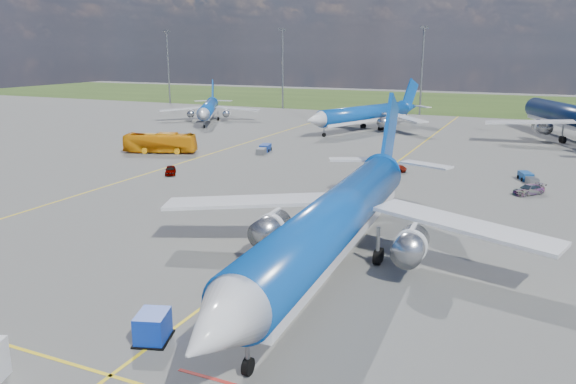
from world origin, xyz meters
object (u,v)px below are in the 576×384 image
at_px(service_car_b, 391,167).
at_px(baggage_tug_c, 264,149).
at_px(uld_container, 153,327).
at_px(baggage_tug_w, 528,178).
at_px(main_airliner, 333,272).
at_px(apron_bus, 160,143).
at_px(service_car_c, 529,190).
at_px(bg_jet_nw, 209,122).
at_px(bg_jet_n, 570,140).
at_px(service_car_a, 170,170).
at_px(bg_jet_nnw, 364,130).

xyz_separation_m(service_car_b, baggage_tug_c, (-23.37, 6.26, -0.06)).
distance_m(uld_container, baggage_tug_w, 57.36).
height_order(main_airliner, apron_bus, main_airliner).
bearing_deg(baggage_tug_c, uld_container, -82.09).
bearing_deg(service_car_c, bg_jet_nw, -170.45).
distance_m(bg_jet_n, service_car_b, 48.27).
relative_size(main_airliner, baggage_tug_c, 8.38).
bearing_deg(main_airliner, apron_bus, 137.29).
height_order(bg_jet_nw, service_car_a, bg_jet_nw).
xyz_separation_m(bg_jet_nw, apron_bus, (14.89, -38.87, 1.68)).
distance_m(apron_bus, baggage_tug_c, 17.41).
xyz_separation_m(bg_jet_nnw, uld_container, (14.39, -91.29, 0.87)).
distance_m(apron_bus, service_car_b, 39.05).
height_order(service_car_b, baggage_tug_w, service_car_b).
distance_m(apron_bus, service_car_a, 17.56).
xyz_separation_m(service_car_b, baggage_tug_w, (17.99, 1.24, -0.13)).
bearing_deg(bg_jet_nnw, apron_bus, -99.15).
bearing_deg(baggage_tug_c, baggage_tug_w, -19.68).
height_order(bg_jet_nnw, apron_bus, bg_jet_nnw).
bearing_deg(baggage_tug_c, service_car_b, -27.77).
xyz_separation_m(service_car_b, service_car_c, (18.32, -6.06, -0.01)).
relative_size(uld_container, baggage_tug_c, 0.40).
bearing_deg(service_car_c, main_airliner, -71.49).
xyz_separation_m(bg_jet_nnw, main_airliner, (20.61, -76.82, 0.00)).
height_order(apron_bus, baggage_tug_c, apron_bus).
distance_m(bg_jet_nnw, uld_container, 92.42).
bearing_deg(service_car_b, bg_jet_nnw, 16.24).
height_order(apron_bus, service_car_b, apron_bus).
height_order(main_airliner, service_car_b, main_airliner).
bearing_deg(service_car_b, main_airliner, -178.04).
distance_m(service_car_a, baggage_tug_w, 48.11).
bearing_deg(main_airliner, bg_jet_n, 73.89).
relative_size(uld_container, service_car_c, 0.52).
bearing_deg(main_airliner, service_car_c, 65.14).
bearing_deg(service_car_b, apron_bus, 86.24).
relative_size(apron_bus, baggage_tug_w, 2.47).
bearing_deg(bg_jet_nw, baggage_tug_c, -72.90).
bearing_deg(baggage_tug_w, bg_jet_nnw, 111.73).
bearing_deg(baggage_tug_c, bg_jet_nnw, 63.43).
relative_size(bg_jet_nnw, main_airliner, 0.83).
relative_size(bg_jet_nnw, bg_jet_n, 0.79).
height_order(bg_jet_nw, service_car_c, bg_jet_nw).
bearing_deg(baggage_tug_w, uld_container, -129.65).
distance_m(bg_jet_nw, baggage_tug_w, 80.55).
height_order(bg_jet_nw, bg_jet_nnw, bg_jet_nnw).
bearing_deg(baggage_tug_w, bg_jet_nw, 132.96).
relative_size(bg_jet_nnw, apron_bus, 3.20).
bearing_deg(uld_container, service_car_a, 105.86).
bearing_deg(apron_bus, main_airliner, -149.50).
relative_size(bg_jet_nw, apron_bus, 2.83).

